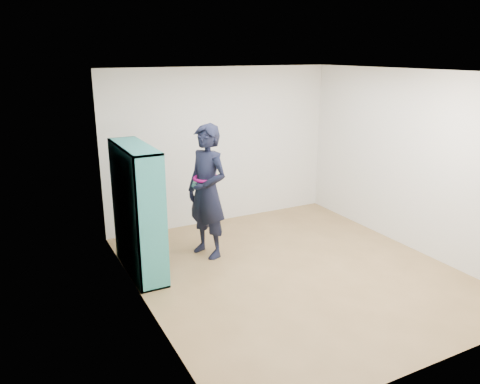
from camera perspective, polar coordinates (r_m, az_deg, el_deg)
floor at (r=6.41m, az=6.47°, el=-9.51°), size 4.50×4.50×0.00m
ceiling at (r=5.76m, az=7.34°, el=14.36°), size 4.50×4.50×0.00m
wall_left at (r=5.14m, az=-11.95°, el=-0.90°), size 0.02×4.50×2.60m
wall_right at (r=7.24m, az=20.14°, el=3.56°), size 0.02×4.50×2.60m
wall_back at (r=7.87m, az=-2.34°, el=5.56°), size 4.00×0.02×2.60m
wall_front at (r=4.38m, az=23.58°, el=-5.17°), size 4.00×0.02×2.60m
bookshelf at (r=6.21m, az=-12.61°, el=-2.40°), size 0.37×1.28×1.71m
person at (r=6.55m, az=-4.02°, el=0.06°), size 0.66×0.81×1.90m
smartphone at (r=6.48m, az=-5.55°, el=1.00°), size 0.06×0.11×0.15m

